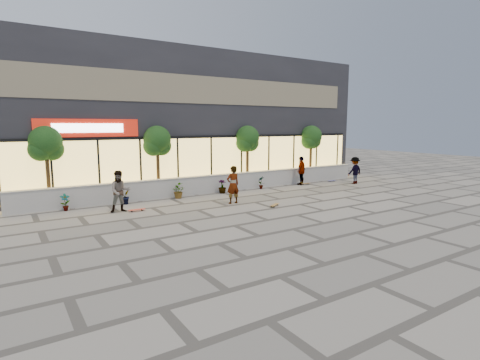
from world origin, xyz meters
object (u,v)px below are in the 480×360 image
tree_midwest (157,143)px  skateboard_left (137,210)px  skater_left (120,191)px  skater_right_near (301,171)px  skateboard_center (275,205)px  tree_east (311,139)px  skateboard_right_near (305,183)px  tree_mideast (247,140)px  skater_right_far (355,170)px  tree_west (46,146)px  skateboard_right_far (332,181)px  skater_center (233,185)px

tree_midwest → skateboard_left: tree_midwest is taller
skater_left → skater_right_near: skater_left is taller
skater_left → skater_right_near: size_ratio=1.00×
skateboard_left → skateboard_center: bearing=-21.6°
tree_east → skater_right_near: tree_east is taller
skateboard_left → skateboard_right_near: (11.91, 1.63, 0.00)m
tree_mideast → tree_east: 5.50m
tree_east → skateboard_right_near: (-1.84, -1.50, -2.91)m
skater_right_far → skateboard_right_near: bearing=-27.8°
skater_right_near → skateboard_right_near: (0.29, -0.10, -0.87)m
skater_left → skater_right_near: (12.27, 1.45, -0.00)m
tree_west → tree_mideast: same height
tree_midwest → skater_right_near: bearing=-8.5°
tree_mideast → skateboard_right_far: (6.17, -1.50, -2.91)m
tree_west → skateboard_center: bearing=-31.7°
skater_center → skater_right_near: size_ratio=1.01×
skater_center → skateboard_right_near: bearing=-160.5°
skateboard_left → skater_right_near: bearing=10.1°
tree_east → skateboard_right_near: bearing=-140.7°
skater_center → skateboard_center: bearing=129.1°
tree_midwest → tree_east: (11.50, 0.00, 0.00)m
skateboard_left → skater_right_far: bearing=2.1°
tree_east → tree_mideast: bearing=180.0°
tree_midwest → tree_mideast: (6.00, 0.00, 0.00)m
tree_mideast → skateboard_center: tree_mideast is taller
tree_mideast → skateboard_left: (-8.25, -3.13, -2.91)m
tree_midwest → skater_center: (2.42, -4.03, -2.02)m
skateboard_right_far → tree_west: bearing=175.4°
skater_center → skater_right_far: (10.31, 1.03, -0.05)m
tree_west → skateboard_right_far: size_ratio=5.32×
tree_midwest → skateboard_right_near: size_ratio=5.02×
tree_midwest → skater_right_far: 13.24m
tree_west → skater_right_far: 18.58m
skater_right_far → skateboard_left: bearing=-1.2°
tree_mideast → tree_east: same height
tree_west → skateboard_right_near: tree_west is taller
tree_east → skater_right_far: 3.85m
tree_mideast → skater_left: size_ratio=2.05×
tree_midwest → skateboard_left: bearing=-125.7°
tree_mideast → skater_right_far: tree_mideast is taller
tree_west → skater_center: (7.92, -4.03, -2.02)m
skateboard_center → skateboard_right_far: 9.39m
skater_right_far → skateboard_right_near: skater_right_far is taller
tree_midwest → skateboard_right_far: size_ratio=5.32×
tree_west → skater_left: size_ratio=2.05×
skateboard_left → skater_left: bearing=158.1°
tree_east → skater_center: bearing=-156.1°
tree_mideast → tree_east: (5.50, 0.00, 0.00)m
skater_center → skateboard_center: skater_center is taller
tree_mideast → skateboard_right_near: bearing=-22.3°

